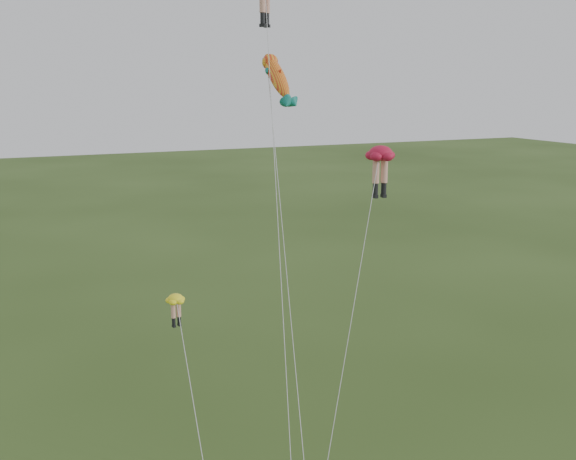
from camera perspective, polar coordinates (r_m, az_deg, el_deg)
name	(u,v)px	position (r m, az deg, el deg)	size (l,w,h in m)	color
legs_kite_red_mid	(380,161)	(32.85, 8.17, 6.12)	(7.07, 6.93, 14.82)	#B31231
legs_kite_yellow	(178,314)	(28.81, -9.78, -7.34)	(1.09, 7.27, 8.77)	yellow
fish_kite	(277,78)	(34.17, -1.00, 13.37)	(3.38, 11.66, 19.70)	orange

